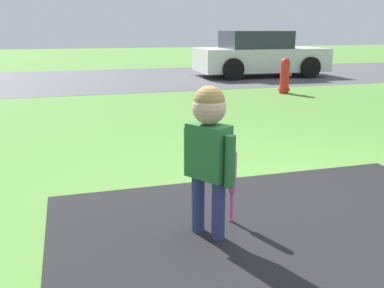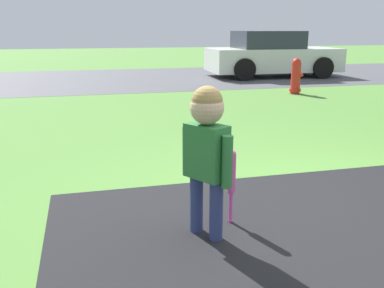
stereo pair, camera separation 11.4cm
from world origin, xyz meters
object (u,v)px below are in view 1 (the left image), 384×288
at_px(fire_hydrant, 285,76).
at_px(parked_car, 259,55).
at_px(baseball_bat, 232,176).
at_px(child, 209,141).

xyz_separation_m(fire_hydrant, parked_car, (0.97, 3.45, 0.25)).
xyz_separation_m(baseball_bat, fire_hydrant, (3.63, 5.93, 0.01)).
bearing_deg(baseball_bat, child, -147.39).
height_order(child, baseball_bat, child).
bearing_deg(baseball_bat, parked_car, 63.89).
distance_m(fire_hydrant, parked_car, 3.59).
bearing_deg(fire_hydrant, baseball_bat, -121.45).
relative_size(fire_hydrant, parked_car, 0.20).
xyz_separation_m(baseball_bat, parked_car, (4.60, 9.38, 0.26)).
relative_size(child, fire_hydrant, 1.36).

